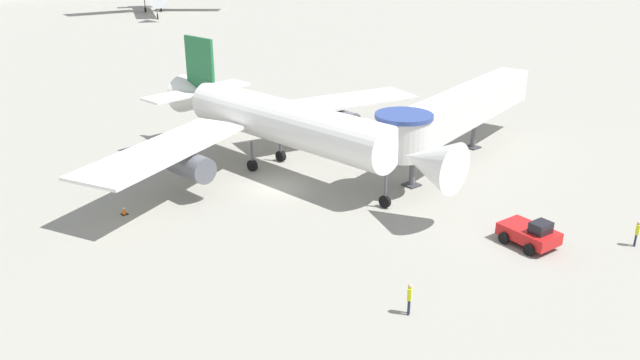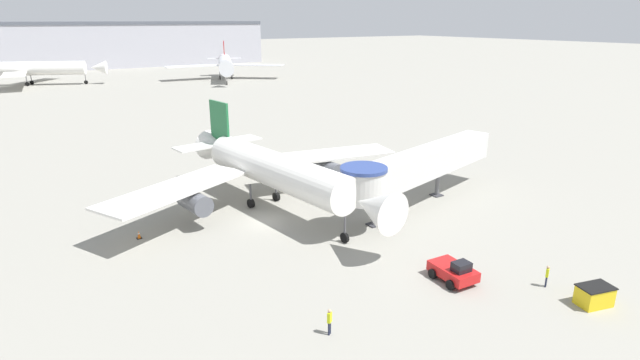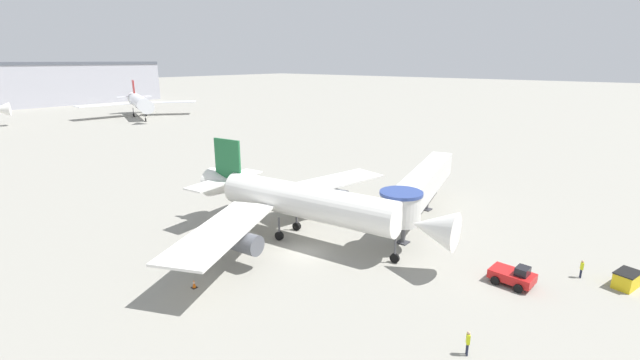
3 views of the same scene
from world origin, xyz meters
The scene contains 8 objects.
ground_plane centered at (0.00, 0.00, 0.00)m, with size 800.00×800.00×0.00m, color gray.
main_airplane centered at (2.38, 2.59, 4.01)m, with size 33.18×28.57×9.48m.
jet_bridge centered at (14.35, -4.57, 4.24)m, with size 22.96×8.48×5.92m.
pushback_tug_red centered at (6.56, -17.20, 0.77)m, with size 2.56×3.49×1.76m.
traffic_cone_starboard_wing centered at (15.77, -0.69, 0.32)m, with size 0.41×0.41×0.68m.
traffic_cone_port_wing centered at (-10.64, 2.53, 0.34)m, with size 0.43×0.43×0.71m.
ground_crew_marshaller centered at (11.40, -21.32, 0.93)m, with size 0.36×0.30×1.62m.
ground_crew_wing_walker centered at (-4.51, -17.70, 0.99)m, with size 0.38×0.34×1.71m.
Camera 1 is at (-24.54, -35.29, 17.56)m, focal length 35.00 mm.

